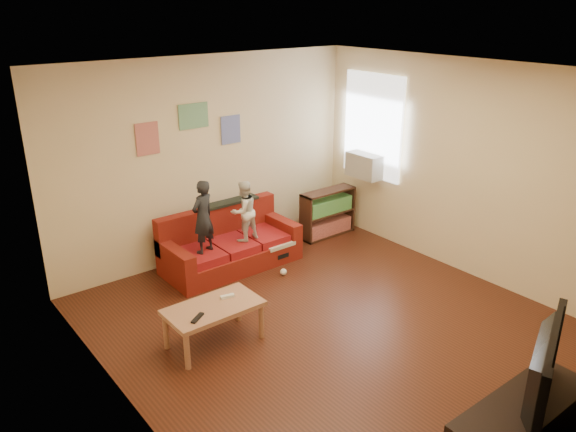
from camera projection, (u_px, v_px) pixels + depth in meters
room_shell at (337, 211)px, 5.63m from camera, size 4.52×5.02×2.72m
sofa at (229, 246)px, 7.46m from camera, size 1.79×0.83×0.79m
child_a at (203, 217)px, 6.87m from camera, size 0.39×0.32×0.93m
child_b at (244, 211)px, 7.24m from camera, size 0.42×0.34×0.81m
coffee_table at (214, 311)px, 5.70m from camera, size 0.97×0.53×0.44m
remote at (197, 318)px, 5.44m from camera, size 0.18×0.14×0.02m
game_controller at (227, 296)px, 5.82m from camera, size 0.15×0.07×0.03m
bookshelf at (327, 215)px, 8.39m from camera, size 0.89×0.27×0.71m
window at (373, 126)px, 8.02m from camera, size 0.04×1.08×1.48m
ac_unit at (365, 165)px, 8.15m from camera, size 0.28×0.55×0.35m
artwork_left at (147, 139)px, 6.82m from camera, size 0.30×0.01×0.40m
artwork_center at (194, 116)px, 7.12m from camera, size 0.42×0.01×0.32m
artwork_right at (231, 130)px, 7.53m from camera, size 0.30×0.01×0.38m
file_box at (276, 251)px, 7.60m from camera, size 0.42×0.32×0.29m
tv_stand at (520, 430)px, 4.30m from camera, size 1.34×0.45×0.50m
television at (531, 367)px, 4.09m from camera, size 1.10×0.56×0.65m
tissue at (283, 272)px, 7.25m from camera, size 0.11×0.11×0.09m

